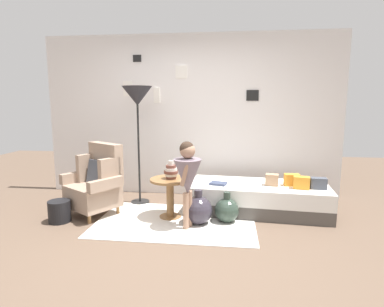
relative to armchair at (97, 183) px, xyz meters
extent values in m
plane|color=brown|center=(1.15, -0.82, -0.44)|extent=(12.00, 12.00, 0.00)
cube|color=silver|center=(1.15, 1.13, 0.86)|extent=(4.80, 0.10, 2.60)
cube|color=white|center=(1.02, 1.07, 1.56)|extent=(0.19, 0.02, 0.20)
cube|color=#99998E|center=(1.02, 1.07, 1.56)|extent=(0.14, 0.01, 0.16)
cube|color=white|center=(0.13, 1.07, 1.31)|extent=(0.14, 0.02, 0.24)
cube|color=#B2B2AB|center=(0.13, 1.07, 1.31)|extent=(0.11, 0.01, 0.19)
cube|color=white|center=(0.61, 1.07, 1.20)|extent=(0.10, 0.02, 0.24)
cube|color=#5C5C57|center=(0.61, 1.07, 1.20)|extent=(0.08, 0.01, 0.19)
cube|color=black|center=(2.14, 1.07, 1.20)|extent=(0.19, 0.02, 0.17)
cube|color=#B6B6B2|center=(2.14, 1.07, 1.20)|extent=(0.15, 0.01, 0.13)
cube|color=black|center=(0.30, 1.07, 1.78)|extent=(0.13, 0.02, 0.11)
cube|color=gray|center=(0.30, 1.07, 1.78)|extent=(0.10, 0.01, 0.08)
cube|color=silver|center=(1.13, -0.19, -0.43)|extent=(2.02, 1.31, 0.01)
cylinder|color=olive|center=(-0.36, -0.12, -0.38)|extent=(0.04, 0.04, 0.12)
cylinder|color=olive|center=(0.05, -0.38, -0.38)|extent=(0.04, 0.04, 0.12)
cylinder|color=olive|center=(-0.12, 0.26, -0.38)|extent=(0.04, 0.04, 0.12)
cylinder|color=olive|center=(0.29, 0.00, -0.38)|extent=(0.04, 0.04, 0.12)
cube|color=gray|center=(-0.04, -0.06, -0.17)|extent=(0.81, 0.79, 0.30)
cube|color=gray|center=(0.09, 0.14, 0.26)|extent=(0.58, 0.44, 0.55)
cube|color=gray|center=(-0.20, 0.16, 0.17)|extent=(0.23, 0.30, 0.39)
cube|color=gray|center=(0.23, -0.12, 0.17)|extent=(0.23, 0.30, 0.39)
cube|color=gray|center=(-0.33, 0.10, 0.05)|extent=(0.35, 0.47, 0.14)
cube|color=gray|center=(0.23, -0.25, 0.05)|extent=(0.35, 0.47, 0.14)
cube|color=#474C56|center=(0.02, 0.02, 0.14)|extent=(0.39, 0.33, 0.33)
cube|color=#4C4742|center=(2.22, 0.33, -0.35)|extent=(1.96, 0.94, 0.18)
cube|color=white|center=(2.22, 0.33, -0.15)|extent=(1.96, 0.94, 0.22)
cube|color=#474C56|center=(2.98, 0.19, 0.04)|extent=(0.21, 0.14, 0.15)
cube|color=orange|center=(2.76, 0.16, 0.04)|extent=(0.22, 0.16, 0.16)
cube|color=orange|center=(2.66, 0.31, 0.04)|extent=(0.21, 0.13, 0.16)
cube|color=tan|center=(2.39, 0.29, 0.04)|extent=(0.19, 0.15, 0.16)
cylinder|color=olive|center=(1.03, -0.04, -0.43)|extent=(0.29, 0.29, 0.02)
cylinder|color=olive|center=(1.03, -0.04, -0.18)|extent=(0.10, 0.10, 0.48)
cylinder|color=olive|center=(1.03, -0.04, 0.08)|extent=(0.53, 0.53, 0.03)
cylinder|color=brown|center=(1.05, -0.03, 0.11)|extent=(0.13, 0.13, 0.04)
cylinder|color=silver|center=(1.05, -0.03, 0.15)|extent=(0.16, 0.16, 0.04)
cylinder|color=brown|center=(1.05, -0.03, 0.19)|extent=(0.19, 0.19, 0.04)
cylinder|color=silver|center=(1.05, -0.03, 0.22)|extent=(0.16, 0.16, 0.04)
cylinder|color=brown|center=(1.05, -0.03, 0.26)|extent=(0.13, 0.13, 0.04)
cylinder|color=silver|center=(1.05, -0.03, 0.31)|extent=(0.07, 0.07, 0.06)
cylinder|color=black|center=(0.45, 0.54, -0.43)|extent=(0.28, 0.28, 0.02)
cylinder|color=black|center=(0.45, 0.54, 0.42)|extent=(0.03, 0.03, 1.67)
cone|color=#232328|center=(0.45, 0.54, 1.18)|extent=(0.44, 0.44, 0.28)
cylinder|color=#A37A60|center=(1.30, -0.42, -0.21)|extent=(0.07, 0.07, 0.46)
cylinder|color=#A37A60|center=(1.33, -0.32, -0.21)|extent=(0.07, 0.07, 0.46)
cone|color=slate|center=(1.31, -0.37, 0.21)|extent=(0.34, 0.34, 0.43)
cylinder|color=slate|center=(1.31, -0.37, 0.35)|extent=(0.17, 0.17, 0.17)
cylinder|color=#A37A60|center=(1.29, -0.49, 0.27)|extent=(0.13, 0.09, 0.29)
cylinder|color=#A37A60|center=(1.37, -0.26, 0.27)|extent=(0.13, 0.09, 0.29)
sphere|color=#A37A60|center=(1.31, -0.37, 0.53)|extent=(0.19, 0.19, 0.19)
sphere|color=#38281E|center=(1.30, -0.37, 0.55)|extent=(0.18, 0.18, 0.18)
cube|color=#38425F|center=(1.66, 0.24, -0.02)|extent=(0.25, 0.21, 0.03)
sphere|color=#332D38|center=(1.43, -0.22, -0.26)|extent=(0.36, 0.36, 0.36)
cylinder|color=#332D38|center=(1.43, -0.22, -0.04)|extent=(0.10, 0.10, 0.09)
sphere|color=#2D3D33|center=(1.78, -0.11, -0.28)|extent=(0.31, 0.31, 0.31)
cylinder|color=#2D3D33|center=(1.78, -0.11, -0.08)|extent=(0.09, 0.09, 0.09)
cylinder|color=black|center=(-0.36, -0.36, -0.30)|extent=(0.28, 0.28, 0.28)
camera|label=1|loc=(1.81, -4.03, 1.10)|focal=29.61mm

